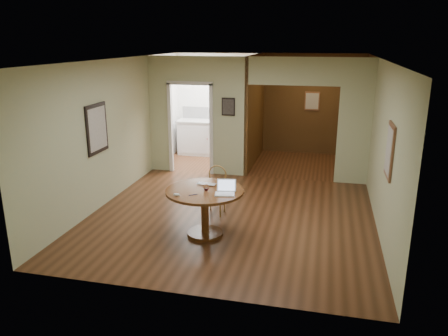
% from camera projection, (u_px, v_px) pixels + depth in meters
% --- Properties ---
extents(floor, '(5.00, 5.00, 0.00)m').
position_uv_depth(floor, '(230.00, 218.00, 7.77)').
color(floor, '#422512').
rests_on(floor, ground).
extents(room_shell, '(5.20, 7.50, 5.00)m').
position_uv_depth(room_shell, '(239.00, 116.00, 10.40)').
color(room_shell, silver).
rests_on(room_shell, ground).
extents(dining_table, '(1.24, 1.24, 0.77)m').
position_uv_depth(dining_table, '(205.00, 202.00, 6.94)').
color(dining_table, brown).
rests_on(dining_table, ground).
extents(chair, '(0.39, 0.39, 0.88)m').
position_uv_depth(chair, '(216.00, 187.00, 7.87)').
color(chair, olive).
rests_on(chair, ground).
extents(open_laptop, '(0.33, 0.30, 0.21)m').
position_uv_depth(open_laptop, '(226.00, 190.00, 6.71)').
color(open_laptop, white).
rests_on(open_laptop, dining_table).
extents(closed_laptop, '(0.33, 0.24, 0.02)m').
position_uv_depth(closed_laptop, '(205.00, 185.00, 7.07)').
color(closed_laptop, '#BCBDC2').
rests_on(closed_laptop, dining_table).
extents(mouse, '(0.11, 0.06, 0.04)m').
position_uv_depth(mouse, '(177.00, 195.00, 6.60)').
color(mouse, white).
rests_on(mouse, dining_table).
extents(wine_glass, '(0.09, 0.09, 0.10)m').
position_uv_depth(wine_glass, '(206.00, 187.00, 6.83)').
color(wine_glass, white).
rests_on(wine_glass, dining_table).
extents(pen, '(0.12, 0.09, 0.01)m').
position_uv_depth(pen, '(193.00, 195.00, 6.65)').
color(pen, '#0C1A55').
rests_on(pen, dining_table).
extents(kitchen_cabinet, '(2.06, 0.60, 0.94)m').
position_uv_depth(kitchen_cabinet, '(215.00, 138.00, 11.85)').
color(kitchen_cabinet, white).
rests_on(kitchen_cabinet, ground).
extents(grocery_bag, '(0.39, 0.36, 0.34)m').
position_uv_depth(grocery_bag, '(224.00, 115.00, 11.62)').
color(grocery_bag, beige).
rests_on(grocery_bag, kitchen_cabinet).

